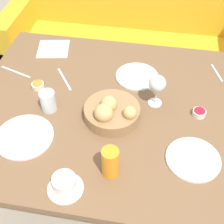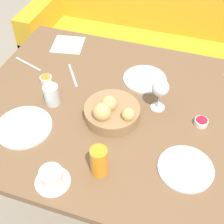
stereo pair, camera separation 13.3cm
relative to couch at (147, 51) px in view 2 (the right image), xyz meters
The scene contains 16 objects.
ground_plane 1.12m from the couch, 87.58° to the right, with size 10.00×10.00×0.00m, color gray.
dining_table 1.12m from the couch, 87.58° to the right, with size 1.23×1.05×0.74m.
couch is the anchor object (origin of this frame).
bread_basket 1.23m from the couch, 85.85° to the right, with size 0.24×0.24×0.12m.
plate_near_left 1.39m from the couch, 100.85° to the right, with size 0.24×0.24×0.01m.
plate_near_right 1.43m from the couch, 71.71° to the right, with size 0.21×0.21×0.01m.
plate_far_center 0.95m from the couch, 79.37° to the right, with size 0.21×0.21×0.01m.
juice_glass 1.49m from the couch, 84.89° to the right, with size 0.06×0.06×0.13m.
water_tumbler 1.24m from the couch, 100.02° to the right, with size 0.07×0.07×0.10m.
wine_glass 1.17m from the couch, 75.62° to the right, with size 0.08×0.08×0.16m.
coffee_cup 1.57m from the couch, 90.73° to the right, with size 0.13×0.13×0.07m.
jam_bowl_berry 1.22m from the couch, 66.61° to the right, with size 0.06×0.06×0.03m.
jam_bowl_honey 1.13m from the couch, 106.56° to the right, with size 0.06×0.06×0.03m.
fork_silver 1.10m from the couch, 116.31° to the right, with size 0.18×0.07×0.00m.
knife_silver 1.03m from the couch, 101.80° to the right, with size 0.11×0.15×0.00m.
napkin 0.86m from the couch, 115.30° to the right, with size 0.19×0.19×0.00m.
Camera 2 is at (0.33, -0.94, 1.73)m, focal length 50.00 mm.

